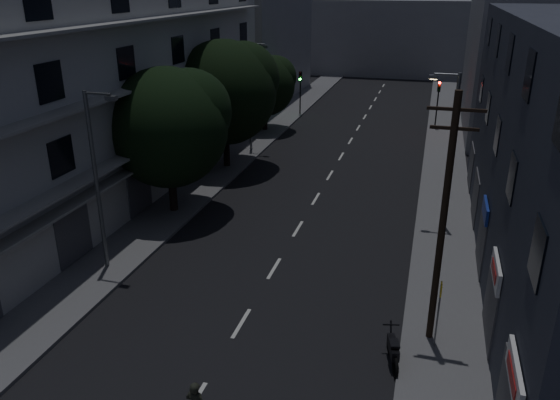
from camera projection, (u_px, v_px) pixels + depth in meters
The scene contains 19 objects.
ground at pixel (331, 173), 37.53m from camera, with size 160.00×160.00×0.00m, color black.
sidewalk_left at pixel (229, 163), 39.39m from camera, with size 3.00×90.00×0.15m, color #565659.
sidewalk_right at pixel (444, 182), 35.61m from camera, with size 3.00×90.00×0.15m, color #565659.
lane_markings at pixel (346, 148), 43.11m from camera, with size 0.15×60.50×0.01m.
building_left at pixel (110, 79), 31.69m from camera, with size 7.00×36.00×14.00m.
building_far_left at pixel (263, 25), 58.13m from camera, with size 6.00×20.00×16.00m, color slate.
building_far_right at pixel (507, 53), 47.28m from camera, with size 6.00×20.00×13.00m, color slate.
building_far_end at pixel (393, 38), 75.88m from camera, with size 24.00×8.00×10.00m, color slate.
tree_near at pixel (169, 123), 29.28m from camera, with size 6.51×6.51×8.03m.
tree_mid at pixel (226, 89), 36.66m from camera, with size 7.03×7.03×8.66m.
tree_far at pixel (265, 83), 46.61m from camera, with size 5.21×5.21×6.45m.
traffic_signal_far_right at pixel (438, 95), 47.53m from camera, with size 0.28×0.37×4.10m.
traffic_signal_far_left at pixel (300, 84), 52.63m from camera, with size 0.28×0.37×4.10m.
street_lamp_left_near at pixel (98, 174), 23.32m from camera, with size 1.51×0.25×8.00m.
street_lamp_right at pixel (449, 144), 27.64m from camera, with size 1.51×0.25×8.00m.
street_lamp_left_far at pixel (252, 91), 40.82m from camera, with size 1.51×0.25×8.00m.
utility_pole at pixel (443, 218), 18.25m from camera, with size 1.80×0.24×9.00m.
bus_stop_sign at pixel (439, 303), 18.84m from camera, with size 0.06×0.35×2.52m.
motorcycle at pixel (393, 351), 18.63m from camera, with size 0.73×1.96×1.28m.
Camera 1 is at (6.25, -10.16, 12.22)m, focal length 35.00 mm.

